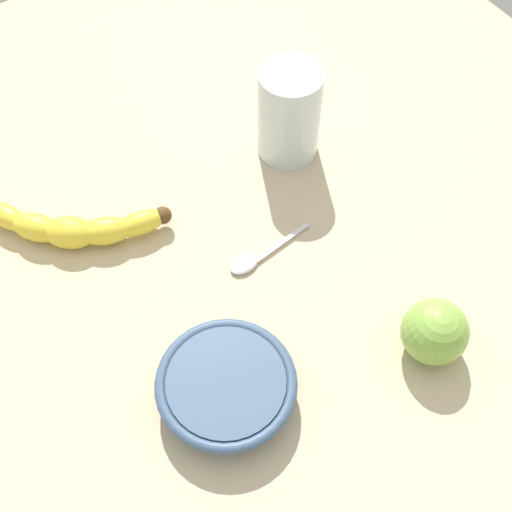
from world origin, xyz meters
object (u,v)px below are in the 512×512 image
object	(u,v)px
ceramic_bowl	(226,387)
teaspoon	(250,262)
green_apple_fruit	(435,332)
smoothie_glass	(289,115)
banana	(72,226)

from	to	relation	value
ceramic_bowl	teaspoon	size ratio (longest dim) A/B	1.25
ceramic_bowl	green_apple_fruit	distance (cm)	21.95
smoothie_glass	ceramic_bowl	xyz separation A→B (cm)	(-24.26, -24.16, -3.68)
banana	ceramic_bowl	xyz separation A→B (cm)	(4.47, -26.64, 0.34)
ceramic_bowl	green_apple_fruit	world-z (taller)	green_apple_fruit
banana	teaspoon	world-z (taller)	banana
green_apple_fruit	teaspoon	xyz separation A→B (cm)	(-10.12, 19.11, -3.08)
smoothie_glass	teaspoon	world-z (taller)	smoothie_glass
smoothie_glass	green_apple_fruit	world-z (taller)	smoothie_glass
banana	ceramic_bowl	distance (cm)	27.02
banana	smoothie_glass	distance (cm)	29.12
smoothie_glass	ceramic_bowl	world-z (taller)	smoothie_glass
ceramic_bowl	green_apple_fruit	bearing A→B (deg)	-18.96
banana	green_apple_fruit	size ratio (longest dim) A/B	2.73
banana	green_apple_fruit	distance (cm)	42.16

